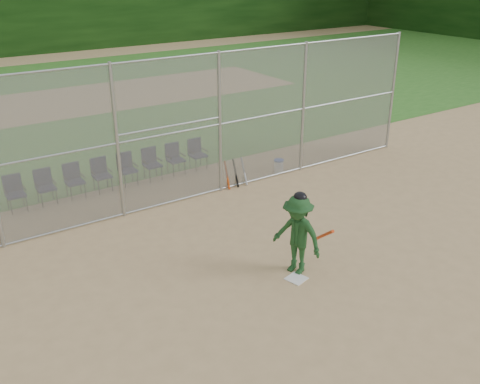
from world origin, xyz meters
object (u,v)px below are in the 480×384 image
batter_at_plate (297,235)px  chair_0 (16,194)px  water_cooler (279,165)px  home_plate (296,279)px

batter_at_plate → chair_0: size_ratio=1.94×
water_cooler → chair_0: size_ratio=0.41×
batter_at_plate → water_cooler: (3.31, 4.91, -0.70)m
home_plate → water_cooler: size_ratio=0.97×
home_plate → chair_0: (-4.07, 6.77, 0.47)m
home_plate → water_cooler: (3.49, 5.15, 0.19)m
batter_at_plate → chair_0: bearing=123.1°
home_plate → batter_at_plate: batter_at_plate is taller
home_plate → chair_0: chair_0 is taller
home_plate → chair_0: size_ratio=0.40×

